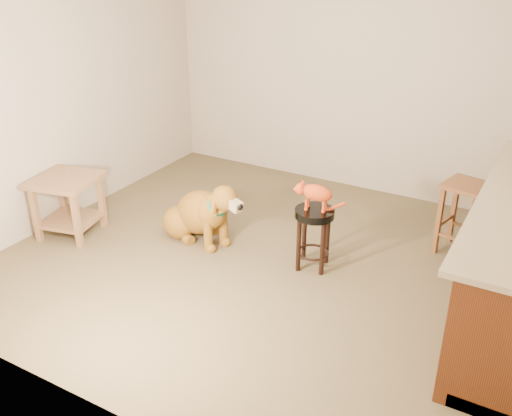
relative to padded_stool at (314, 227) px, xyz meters
The scene contains 7 objects.
floor 0.53m from the padded_stool, 157.14° to the right, with size 4.50×4.00×0.01m, color brown.
room_shell 1.34m from the padded_stool, 157.14° to the right, with size 4.54×4.04×2.62m.
padded_stool is the anchor object (origin of this frame).
wood_stool 1.36m from the padded_stool, 40.18° to the left, with size 0.44×0.44×0.67m.
side_table 2.34m from the padded_stool, 165.36° to the right, with size 0.67×0.67×0.58m.
golden_retriever 1.13m from the padded_stool, behind, with size 1.05×0.65×0.70m.
tabby_kitten 0.31m from the padded_stool, behind, with size 0.41×0.22×0.27m.
Camera 1 is at (2.02, -3.81, 2.61)m, focal length 40.00 mm.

